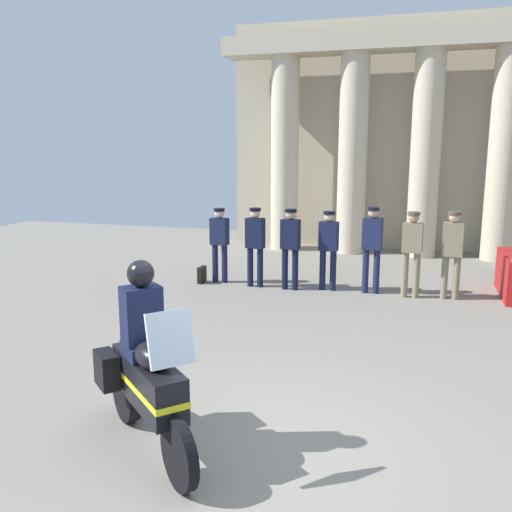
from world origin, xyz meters
The scene contains 11 objects.
ground_plane centered at (0.00, 0.00, 0.00)m, with size 28.00×28.00×0.00m, color gray.
colonnade_backdrop centered at (0.37, 11.37, 3.36)m, with size 9.27×1.64×6.51m.
officer_in_row_0 centered at (-2.89, 6.44, 0.97)m, with size 0.40×0.26×1.64m.
officer_in_row_1 centered at (-2.02, 6.29, 1.00)m, with size 0.40×0.26×1.69m.
officer_in_row_2 centered at (-1.25, 6.26, 1.00)m, with size 0.40×0.26×1.70m.
officer_in_row_3 centered at (-0.49, 6.44, 0.98)m, with size 0.40×0.26×1.66m.
officer_in_row_4 centered at (0.40, 6.45, 1.04)m, with size 0.40×0.26×1.76m.
officer_in_row_5 centered at (1.18, 6.34, 1.01)m, with size 0.40×0.26×1.71m.
officer_in_row_6 centered at (1.94, 6.44, 1.02)m, with size 0.40×0.26×1.73m.
motorcycle_with_rider centered at (-1.17, -0.24, 0.79)m, with size 1.62×1.50×1.90m.
briefcase_on_ground centered at (-3.25, 6.27, 0.18)m, with size 0.10×0.32×0.36m, color black.
Camera 1 is at (1.32, -4.77, 2.94)m, focal length 38.79 mm.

